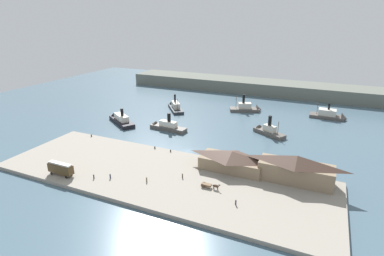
% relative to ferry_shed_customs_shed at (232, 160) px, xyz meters
% --- Properties ---
extents(ground_plane, '(320.00, 320.00, 0.00)m').
position_rel_ferry_shed_customs_shed_xyz_m(ground_plane, '(-20.23, 9.54, -4.51)').
color(ground_plane, '#476070').
extents(quay_promenade, '(110.00, 36.00, 1.20)m').
position_rel_ferry_shed_customs_shed_xyz_m(quay_promenade, '(-20.23, -12.46, -3.91)').
color(quay_promenade, gray).
rests_on(quay_promenade, ground).
extents(seawall_edge, '(110.00, 0.80, 1.00)m').
position_rel_ferry_shed_customs_shed_xyz_m(seawall_edge, '(-20.23, 5.94, -4.01)').
color(seawall_edge, slate).
rests_on(seawall_edge, ground).
extents(ferry_shed_customs_shed, '(20.99, 9.19, 6.52)m').
position_rel_ferry_shed_customs_shed_xyz_m(ferry_shed_customs_shed, '(0.00, 0.00, 0.00)').
color(ferry_shed_customs_shed, '#847056').
rests_on(ferry_shed_customs_shed, quay_promenade).
extents(ferry_shed_central_terminal, '(22.42, 8.20, 8.65)m').
position_rel_ferry_shed_customs_shed_xyz_m(ferry_shed_central_terminal, '(20.23, 0.49, 1.08)').
color(ferry_shed_central_terminal, '#847056').
rests_on(ferry_shed_central_terminal, quay_promenade).
extents(street_tram, '(8.94, 2.52, 4.25)m').
position_rel_ferry_shed_customs_shed_xyz_m(street_tram, '(-48.71, -26.10, -0.82)').
color(street_tram, '#4C381E').
rests_on(street_tram, quay_promenade).
extents(horse_cart, '(5.90, 1.48, 1.87)m').
position_rel_ferry_shed_customs_shed_xyz_m(horse_cart, '(-2.29, -14.03, -2.39)').
color(horse_cart, brown).
rests_on(horse_cart, quay_promenade).
extents(pedestrian_near_west_shed, '(0.38, 0.38, 1.52)m').
position_rel_ferry_shed_customs_shed_xyz_m(pedestrian_near_west_shed, '(-37.62, -23.67, -2.62)').
color(pedestrian_near_west_shed, '#232328').
rests_on(pedestrian_near_west_shed, quay_promenade).
extents(pedestrian_standing_center, '(0.42, 0.42, 1.68)m').
position_rel_ferry_shed_customs_shed_xyz_m(pedestrian_standing_center, '(-32.95, -21.47, -2.54)').
color(pedestrian_standing_center, '#33384C').
rests_on(pedestrian_standing_center, quay_promenade).
extents(pedestrian_walking_west, '(0.39, 0.39, 1.58)m').
position_rel_ferry_shed_customs_shed_xyz_m(pedestrian_walking_west, '(-12.38, -11.82, -2.59)').
color(pedestrian_walking_west, '#4C3D33').
rests_on(pedestrian_walking_west, quay_promenade).
extents(pedestrian_at_waters_edge, '(0.41, 0.41, 1.68)m').
position_rel_ferry_shed_customs_shed_xyz_m(pedestrian_at_waters_edge, '(-21.38, -18.57, -2.55)').
color(pedestrian_at_waters_edge, '#6B5B4C').
rests_on(pedestrian_at_waters_edge, quay_promenade).
extents(pedestrian_near_cart, '(0.40, 0.40, 1.63)m').
position_rel_ferry_shed_customs_shed_xyz_m(pedestrian_near_cart, '(7.17, -19.20, -2.57)').
color(pedestrian_near_cart, '#33384C').
rests_on(pedestrian_near_cart, quay_promenade).
extents(mooring_post_center_east, '(0.44, 0.44, 0.90)m').
position_rel_ferry_shed_customs_shed_xyz_m(mooring_post_center_east, '(-32.01, 4.25, -2.86)').
color(mooring_post_center_east, black).
rests_on(mooring_post_center_east, quay_promenade).
extents(mooring_post_center_west, '(0.44, 0.44, 0.90)m').
position_rel_ferry_shed_customs_shed_xyz_m(mooring_post_center_west, '(-63.20, 4.15, -2.86)').
color(mooring_post_center_west, black).
rests_on(mooring_post_center_west, quay_promenade).
extents(mooring_post_west, '(0.44, 0.44, 0.90)m').
position_rel_ferry_shed_customs_shed_xyz_m(mooring_post_west, '(-25.06, 4.08, -2.86)').
color(mooring_post_west, black).
rests_on(mooring_post_west, quay_promenade).
extents(ferry_mid_harbor, '(19.58, 6.06, 9.39)m').
position_rel_ferry_shed_customs_shed_xyz_m(ferry_mid_harbor, '(-40.32, 27.51, -2.93)').
color(ferry_mid_harbor, '#514C47').
rests_on(ferry_mid_harbor, ground).
extents(ferry_moored_west, '(18.03, 7.27, 9.95)m').
position_rel_ferry_shed_customs_shed_xyz_m(ferry_moored_west, '(29.74, 76.52, -2.93)').
color(ferry_moored_west, '#514C47').
rests_on(ferry_moored_west, ground).
extents(ferry_departing_north, '(16.47, 18.97, 10.43)m').
position_rel_ferry_shed_customs_shed_xyz_m(ferry_departing_north, '(-51.29, 58.88, -3.03)').
color(ferry_departing_north, '#23282D').
rests_on(ferry_departing_north, ground).
extents(ferry_outer_harbor, '(21.26, 16.40, 9.63)m').
position_rel_ferry_shed_customs_shed_xyz_m(ferry_outer_harbor, '(-65.70, 27.40, -2.94)').
color(ferry_outer_harbor, black).
rests_on(ferry_outer_harbor, ground).
extents(ferry_moored_east, '(16.39, 12.05, 9.90)m').
position_rel_ferry_shed_customs_shed_xyz_m(ferry_moored_east, '(3.71, 40.96, -2.98)').
color(ferry_moored_east, '#514C47').
rests_on(ferry_moored_east, ground).
extents(ferry_near_quay, '(18.34, 11.68, 11.34)m').
position_rel_ferry_shed_customs_shed_xyz_m(ferry_near_quay, '(-12.40, 72.03, -2.97)').
color(ferry_near_quay, '#514C47').
rests_on(ferry_near_quay, ground).
extents(far_headland, '(180.00, 24.00, 8.00)m').
position_rel_ferry_shed_customs_shed_xyz_m(far_headland, '(-20.23, 119.54, -0.51)').
color(far_headland, '#60665B').
rests_on(far_headland, ground).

